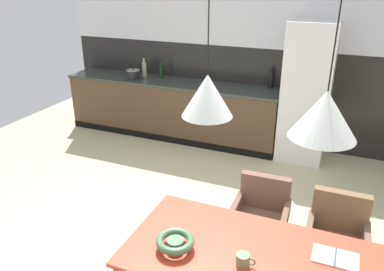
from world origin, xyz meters
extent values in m
plane|color=#C0B88E|center=(0.00, 0.00, 0.00)|extent=(8.53, 8.53, 0.00)
cube|color=black|center=(0.00, 2.81, 0.73)|extent=(6.56, 0.12, 1.46)
cube|color=#513A26|center=(-1.41, 2.45, 0.43)|extent=(3.45, 0.60, 0.87)
cube|color=#343935|center=(-1.41, 2.45, 0.89)|extent=(3.48, 0.63, 0.04)
cube|color=black|center=(-1.41, 2.14, 0.05)|extent=(3.45, 0.01, 0.10)
cube|color=silver|center=(0.65, 2.45, 0.96)|extent=(0.63, 0.60, 1.91)
cube|color=#E0432B|center=(0.70, -0.74, 0.73)|extent=(1.67, 0.89, 0.03)
cylinder|color=red|center=(-0.10, -0.33, 0.36)|extent=(0.04, 0.04, 0.71)
cube|color=brown|center=(1.24, 0.01, 0.41)|extent=(0.48, 0.46, 0.06)
cube|color=brown|center=(1.24, 0.21, 0.62)|extent=(0.46, 0.08, 0.37)
cube|color=brown|center=(1.46, 0.01, 0.51)|extent=(0.05, 0.41, 0.14)
cube|color=brown|center=(1.02, 0.01, 0.51)|extent=(0.05, 0.41, 0.14)
cylinder|color=black|center=(1.44, 0.20, 0.19)|extent=(0.02, 0.02, 0.38)
cylinder|color=black|center=(1.04, 0.20, 0.19)|extent=(0.02, 0.02, 0.38)
cube|color=brown|center=(0.59, 0.10, 0.40)|extent=(0.49, 0.47, 0.06)
cube|color=brown|center=(0.58, 0.30, 0.60)|extent=(0.46, 0.09, 0.34)
cube|color=brown|center=(0.81, 0.11, 0.50)|extent=(0.06, 0.42, 0.14)
cube|color=brown|center=(0.37, 0.10, 0.50)|extent=(0.06, 0.42, 0.14)
cylinder|color=black|center=(0.79, -0.08, 0.19)|extent=(0.02, 0.02, 0.37)
cylinder|color=black|center=(0.39, -0.09, 0.19)|extent=(0.02, 0.02, 0.37)
cylinder|color=black|center=(0.78, 0.30, 0.19)|extent=(0.02, 0.02, 0.37)
cylinder|color=black|center=(0.38, 0.29, 0.19)|extent=(0.02, 0.02, 0.37)
cylinder|color=black|center=(0.79, 0.11, 0.01)|extent=(0.03, 0.41, 0.02)
cylinder|color=black|center=(0.39, 0.10, 0.01)|extent=(0.03, 0.41, 0.02)
cylinder|color=#4C704C|center=(0.22, -0.88, 0.78)|extent=(0.12, 0.12, 0.08)
torus|color=#466F47|center=(0.22, -0.88, 0.81)|extent=(0.26, 0.26, 0.05)
cube|color=white|center=(1.15, -0.56, 0.75)|extent=(0.14, 0.18, 0.01)
cube|color=white|center=(1.30, -0.56, 0.75)|extent=(0.14, 0.18, 0.01)
cube|color=#334C8C|center=(1.22, -0.56, 0.76)|extent=(0.01, 0.19, 0.00)
cylinder|color=#5B8456|center=(0.68, -0.86, 0.78)|extent=(0.09, 0.09, 0.08)
torus|color=#5B8456|center=(0.73, -0.86, 0.79)|extent=(0.06, 0.01, 0.06)
cylinder|color=black|center=(-2.02, 2.34, 0.98)|extent=(0.20, 0.20, 0.14)
cylinder|color=gray|center=(-2.02, 2.34, 1.05)|extent=(0.20, 0.20, 0.01)
sphere|color=black|center=(-2.02, 2.34, 1.07)|extent=(0.02, 0.02, 0.02)
cylinder|color=#0F3319|center=(-1.63, 2.56, 1.00)|extent=(0.07, 0.07, 0.19)
cylinder|color=#0F3319|center=(-1.63, 2.56, 1.14)|extent=(0.03, 0.03, 0.08)
cylinder|color=black|center=(0.11, 2.66, 1.04)|extent=(0.07, 0.07, 0.26)
cylinder|color=black|center=(0.11, 2.66, 1.20)|extent=(0.03, 0.03, 0.05)
cylinder|color=tan|center=(-1.93, 2.55, 1.02)|extent=(0.07, 0.07, 0.23)
cylinder|color=tan|center=(-1.93, 2.55, 1.17)|extent=(0.03, 0.03, 0.07)
cone|color=silver|center=(0.36, -0.70, 1.79)|extent=(0.31, 0.31, 0.26)
cone|color=silver|center=(1.03, -0.72, 1.77)|extent=(0.36, 0.36, 0.26)
camera|label=1|loc=(1.10, -2.72, 2.46)|focal=35.18mm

